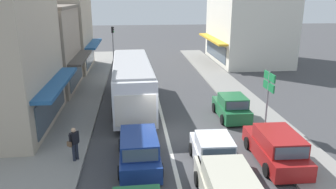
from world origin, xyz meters
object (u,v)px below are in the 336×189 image
object	(u,v)px
parked_hatchback_kerb_second	(231,107)
pedestrian_with_handbag_near	(74,142)
parked_wagon_kerb_front	(276,147)
wagon_queue_far_back	(228,189)
city_bus	(132,80)
traffic_light_downstreet	(113,39)
directional_road_sign	(269,87)
wagon_queue_gap_filler	(139,149)
hatchback_adjacent_lane_trail	(213,152)

from	to	relation	value
parked_hatchback_kerb_second	pedestrian_with_handbag_near	world-z (taller)	pedestrian_with_handbag_near
parked_wagon_kerb_front	parked_hatchback_kerb_second	world-z (taller)	parked_wagon_kerb_front
wagon_queue_far_back	pedestrian_with_handbag_near	bearing A→B (deg)	147.15
city_bus	pedestrian_with_handbag_near	distance (m)	8.51
parked_wagon_kerb_front	traffic_light_downstreet	bearing A→B (deg)	110.02
wagon_queue_far_back	traffic_light_downstreet	bearing A→B (deg)	101.56
wagon_queue_far_back	directional_road_sign	world-z (taller)	directional_road_sign
pedestrian_with_handbag_near	city_bus	bearing A→B (deg)	71.35
traffic_light_downstreet	wagon_queue_gap_filler	bearing A→B (deg)	-84.26
wagon_queue_far_back	parked_hatchback_kerb_second	xyz separation A→B (m)	(2.82, 8.94, -0.04)
wagon_queue_far_back	directional_road_sign	size ratio (longest dim) A/B	1.26
city_bus	hatchback_adjacent_lane_trail	world-z (taller)	city_bus
parked_wagon_kerb_front	parked_hatchback_kerb_second	distance (m)	5.88
parked_hatchback_kerb_second	traffic_light_downstreet	bearing A→B (deg)	114.71
parked_wagon_kerb_front	traffic_light_downstreet	distance (m)	25.68
hatchback_adjacent_lane_trail	traffic_light_downstreet	bearing A→B (deg)	103.32
parked_hatchback_kerb_second	pedestrian_with_handbag_near	xyz separation A→B (m)	(-8.97, -4.97, 0.36)
pedestrian_with_handbag_near	hatchback_adjacent_lane_trail	bearing A→B (deg)	-9.09
wagon_queue_gap_filler	directional_road_sign	size ratio (longest dim) A/B	1.26
wagon_queue_far_back	pedestrian_with_handbag_near	xyz separation A→B (m)	(-6.16, 3.98, 0.32)
wagon_queue_gap_filler	pedestrian_with_handbag_near	world-z (taller)	pedestrian_with_handbag_near
city_bus	wagon_queue_far_back	size ratio (longest dim) A/B	2.40
wagon_queue_gap_filler	traffic_light_downstreet	xyz separation A→B (m)	(-2.37, 23.57, 2.11)
wagon_queue_gap_filler	traffic_light_downstreet	distance (m)	23.79
traffic_light_downstreet	directional_road_sign	xyz separation A→B (m)	(9.63, -20.64, -0.15)
city_bus	wagon_queue_gap_filler	distance (m)	8.53
wagon_queue_gap_filler	pedestrian_with_handbag_near	distance (m)	3.03
hatchback_adjacent_lane_trail	directional_road_sign	world-z (taller)	directional_road_sign
wagon_queue_gap_filler	directional_road_sign	bearing A→B (deg)	22.04
wagon_queue_far_back	parked_wagon_kerb_front	bearing A→B (deg)	43.80
city_bus	parked_hatchback_kerb_second	world-z (taller)	city_bus
wagon_queue_far_back	pedestrian_with_handbag_near	world-z (taller)	pedestrian_with_handbag_near
city_bus	pedestrian_with_handbag_near	xyz separation A→B (m)	(-2.71, -8.03, -0.81)
city_bus	hatchback_adjacent_lane_trail	bearing A→B (deg)	-68.18
directional_road_sign	parked_hatchback_kerb_second	bearing A→B (deg)	117.16
wagon_queue_far_back	parked_wagon_kerb_front	world-z (taller)	same
parked_wagon_kerb_front	wagon_queue_far_back	bearing A→B (deg)	-136.20
parked_wagon_kerb_front	parked_hatchback_kerb_second	size ratio (longest dim) A/B	1.22
city_bus	pedestrian_with_handbag_near	world-z (taller)	city_bus
city_bus	directional_road_sign	xyz separation A→B (m)	(7.52, -5.52, 0.82)
city_bus	traffic_light_downstreet	size ratio (longest dim) A/B	2.60
wagon_queue_far_back	parked_hatchback_kerb_second	bearing A→B (deg)	72.52
hatchback_adjacent_lane_trail	traffic_light_downstreet	xyz separation A→B (m)	(-5.72, 24.16, 2.15)
city_bus	pedestrian_with_handbag_near	bearing A→B (deg)	-108.65
city_bus	wagon_queue_far_back	world-z (taller)	city_bus
wagon_queue_far_back	parked_wagon_kerb_front	size ratio (longest dim) A/B	1.00
city_bus	wagon_queue_gap_filler	bearing A→B (deg)	-88.18
city_bus	wagon_queue_far_back	distance (m)	12.54
wagon_queue_gap_filler	directional_road_sign	xyz separation A→B (m)	(7.26, 2.94, 1.96)
hatchback_adjacent_lane_trail	wagon_queue_far_back	bearing A→B (deg)	-93.33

